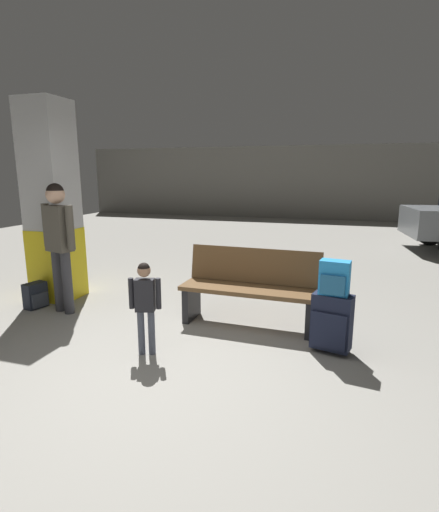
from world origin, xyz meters
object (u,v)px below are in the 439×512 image
bench (250,288)px  backpack_bright (334,278)px  suitcase (332,322)px  adult (59,234)px  structural_pillar (52,203)px  child (145,299)px  backpack_dark_floor (36,296)px

bench → backpack_bright: (0.94, -0.52, 0.33)m
suitcase → adult: adult is taller
suitcase → structural_pillar: bearing=169.4°
suitcase → backpack_bright: (0.00, -0.00, 0.45)m
suitcase → child: size_ratio=0.65×
child → backpack_dark_floor: size_ratio=2.74×
bench → adult: adult is taller
suitcase → backpack_dark_floor: suitcase is taller
suitcase → backpack_dark_floor: (-3.80, 0.25, -0.15)m
structural_pillar → adult: bearing=-46.3°
bench → backpack_bright: 1.12m
structural_pillar → child: (2.05, -1.28, -0.78)m
backpack_dark_floor → adult: bearing=-3.3°
suitcase → backpack_dark_floor: bearing=176.3°
child → adult: (-1.58, 0.78, 0.44)m
structural_pillar → adult: 0.76m
backpack_bright → backpack_dark_floor: (-3.80, 0.25, -0.60)m
adult → backpack_bright: bearing=-3.8°
bench → adult: (-2.38, -0.30, 0.57)m
structural_pillar → bench: (2.85, -0.19, -0.91)m
bench → child: (-0.80, -1.08, 0.13)m
child → backpack_bright: bearing=17.9°
bench → backpack_bright: size_ratio=4.76×
structural_pillar → backpack_dark_floor: (-0.00, -0.47, -1.19)m
structural_pillar → backpack_dark_floor: bearing=-90.2°
suitcase → backpack_bright: 0.45m
bench → child: child is taller
structural_pillar → suitcase: structural_pillar is taller
suitcase → backpack_dark_floor: size_ratio=1.78×
adult → backpack_dark_floor: bearing=176.7°
backpack_bright → adult: size_ratio=0.21×
bench → child: size_ratio=1.74×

